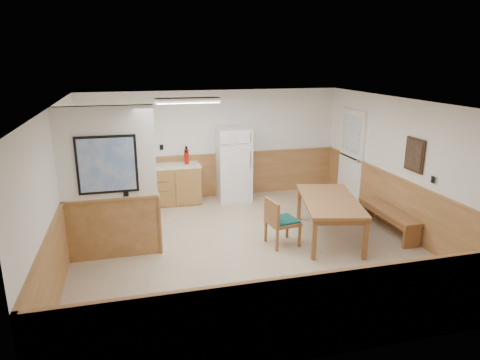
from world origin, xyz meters
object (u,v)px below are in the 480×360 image
object	(u,v)px
refrigerator	(234,164)
fire_extinguisher	(187,156)
dining_chair	(278,219)
dining_bench	(388,215)
dining_table	(330,204)
soap_bottle	(121,162)

from	to	relation	value
refrigerator	fire_extinguisher	size ratio (longest dim) A/B	4.12
refrigerator	dining_chair	xyz separation A→B (m)	(0.13, -2.70, -0.35)
refrigerator	dining_bench	xyz separation A→B (m)	(2.35, -2.65, -0.50)
dining_table	soap_bottle	world-z (taller)	soap_bottle
dining_chair	soap_bottle	size ratio (longest dim) A/B	3.46
dining_bench	dining_chair	xyz separation A→B (m)	(-2.22, -0.04, 0.15)
soap_bottle	dining_bench	bearing A→B (deg)	-29.46
dining_table	dining_bench	size ratio (longest dim) A/B	1.32
dining_table	fire_extinguisher	distance (m)	3.50
refrigerator	dining_bench	bearing A→B (deg)	-46.20
dining_bench	soap_bottle	bearing A→B (deg)	150.58
dining_bench	dining_chair	world-z (taller)	dining_chair
refrigerator	dining_bench	distance (m)	3.58
dining_table	dining_chair	world-z (taller)	dining_chair
fire_extinguisher	dining_table	bearing A→B (deg)	-65.84
refrigerator	soap_bottle	size ratio (longest dim) A/B	6.86
dining_bench	dining_chair	distance (m)	2.22
fire_extinguisher	dining_bench	bearing A→B (deg)	-53.78
soap_bottle	dining_table	bearing A→B (deg)	-36.67
dining_table	dining_chair	xyz separation A→B (m)	(-1.01, -0.07, -0.17)
dining_bench	refrigerator	bearing A→B (deg)	131.58
refrigerator	fire_extinguisher	xyz separation A→B (m)	(-1.08, 0.05, 0.24)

